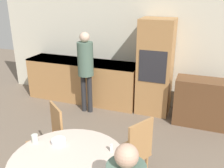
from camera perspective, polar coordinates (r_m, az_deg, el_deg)
name	(u,v)px	position (r m, az deg, el deg)	size (l,w,h in m)	color
wall_back	(145,44)	(5.23, 7.50, 8.99)	(6.75, 0.05, 2.60)	beige
kitchen_counter	(83,80)	(5.57, -6.74, 0.89)	(2.47, 0.60, 0.91)	#AD7A47
oven_unit	(155,67)	(4.94, 9.87, 3.77)	(0.64, 0.59, 1.86)	#AD7A47
sideboard	(205,103)	(4.82, 20.44, -4.06)	(1.06, 0.45, 0.87)	brown
chair_far_left	(51,137)	(3.45, -13.71, -11.68)	(0.56, 0.56, 0.96)	#AD7A47
chair_far_right	(135,151)	(3.12, 5.19, -14.94)	(0.54, 0.54, 0.96)	#AD7A47
person_standing	(86,64)	(4.85, -6.07, 4.61)	(0.30, 0.30, 1.62)	#262628
cup	(35,139)	(2.94, -17.22, -11.83)	(0.07, 0.07, 0.09)	silver
bowl_near	(59,141)	(2.86, -12.11, -12.70)	(0.16, 0.16, 0.05)	silver
salt_shaker	(111,148)	(2.67, -0.14, -14.38)	(0.03, 0.03, 0.09)	white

